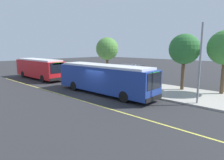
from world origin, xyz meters
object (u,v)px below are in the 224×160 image
transit_bus_second (39,68)px  route_sign_post (134,73)px  transit_bus_main (104,78)px  pedestrian_commuter (128,80)px  waiting_bench (130,81)px

transit_bus_second → route_sign_post: (15.43, 2.72, 0.34)m
transit_bus_main → pedestrian_commuter: bearing=76.6°
route_sign_post → transit_bus_main: bearing=-118.7°
waiting_bench → route_sign_post: route_sign_post is taller
transit_bus_main → transit_bus_second: bearing=179.4°
transit_bus_main → transit_bus_second: same height
transit_bus_second → pedestrian_commuter: transit_bus_second is taller
transit_bus_second → transit_bus_main: bearing=-0.6°
waiting_bench → route_sign_post: size_ratio=0.57×
transit_bus_main → waiting_bench: bearing=94.8°
waiting_bench → pedestrian_commuter: size_ratio=0.95×
transit_bus_second → route_sign_post: 15.67m
transit_bus_second → pedestrian_commuter: (14.56, 2.79, -0.50)m
transit_bus_second → pedestrian_commuter: size_ratio=6.07×
pedestrian_commuter → route_sign_post: bearing=-4.8°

